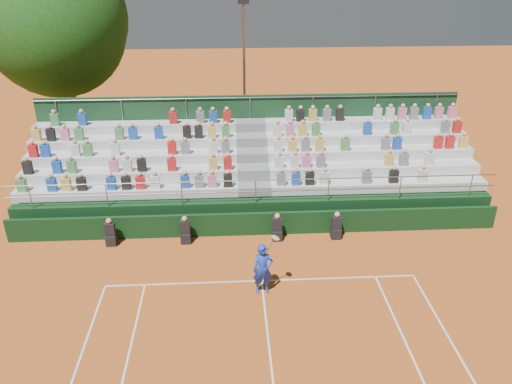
{
  "coord_description": "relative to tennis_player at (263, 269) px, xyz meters",
  "views": [
    {
      "loc": [
        -1.03,
        -14.45,
        10.69
      ],
      "look_at": [
        0.0,
        3.5,
        1.8
      ],
      "focal_mm": 35.0,
      "sensor_mm": 36.0,
      "label": 1
    }
  ],
  "objects": [
    {
      "name": "grandstand",
      "position": [
        -0.0,
        7.05,
        0.15
      ],
      "size": [
        20.0,
        5.2,
        4.4
      ],
      "color": "black",
      "rests_on": "ground"
    },
    {
      "name": "tennis_player",
      "position": [
        0.0,
        0.0,
        0.0
      ],
      "size": [
        0.89,
        0.51,
        2.22
      ],
      "color": "#1936C2",
      "rests_on": "ground"
    },
    {
      "name": "tree_west",
      "position": [
        -9.93,
        13.84,
        5.95
      ],
      "size": [
        7.29,
        7.29,
        10.54
      ],
      "color": "#342413",
      "rests_on": "ground"
    },
    {
      "name": "ground",
      "position": [
        0.0,
        0.61,
        -0.93
      ],
      "size": [
        90.0,
        90.0,
        0.0
      ],
      "primitive_type": "plane",
      "color": "#B7561E",
      "rests_on": "ground"
    },
    {
      "name": "floodlight_mast",
      "position": [
        -0.09,
        14.08,
        3.89
      ],
      "size": [
        0.6,
        0.25,
        8.3
      ],
      "color": "gray",
      "rests_on": "ground"
    },
    {
      "name": "line_officials",
      "position": [
        -1.16,
        3.36,
        -0.46
      ],
      "size": [
        9.4,
        0.4,
        1.19
      ],
      "color": "black",
      "rests_on": "ground"
    },
    {
      "name": "tree_east",
      "position": [
        -10.17,
        15.38,
        6.18
      ],
      "size": [
        7.45,
        7.45,
        10.85
      ],
      "color": "#342413",
      "rests_on": "ground"
    },
    {
      "name": "courtside_wall",
      "position": [
        0.0,
        3.81,
        -0.43
      ],
      "size": [
        20.0,
        0.15,
        1.0
      ],
      "primitive_type": "cube",
      "color": "black",
      "rests_on": "ground"
    }
  ]
}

